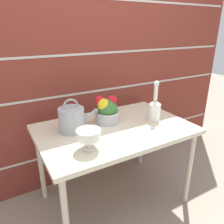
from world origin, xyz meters
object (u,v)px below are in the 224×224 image
object	(u,v)px
flower_planter	(106,111)
crystal_pedestal_bowl	(89,135)
watering_can	(72,119)
glass_decanter	(155,108)

from	to	relation	value
flower_planter	crystal_pedestal_bowl	bearing A→B (deg)	-133.13
crystal_pedestal_bowl	flower_planter	size ratio (longest dim) A/B	0.71
watering_can	crystal_pedestal_bowl	size ratio (longest dim) A/B	2.05
watering_can	crystal_pedestal_bowl	bearing A→B (deg)	-90.27
flower_planter	glass_decanter	xyz separation A→B (m)	(0.38, -0.18, 0.01)
crystal_pedestal_bowl	watering_can	bearing A→B (deg)	89.73
crystal_pedestal_bowl	flower_planter	world-z (taller)	flower_planter
watering_can	flower_planter	size ratio (longest dim) A/B	1.45
watering_can	crystal_pedestal_bowl	world-z (taller)	watering_can
watering_can	glass_decanter	xyz separation A→B (m)	(0.69, -0.16, 0.02)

